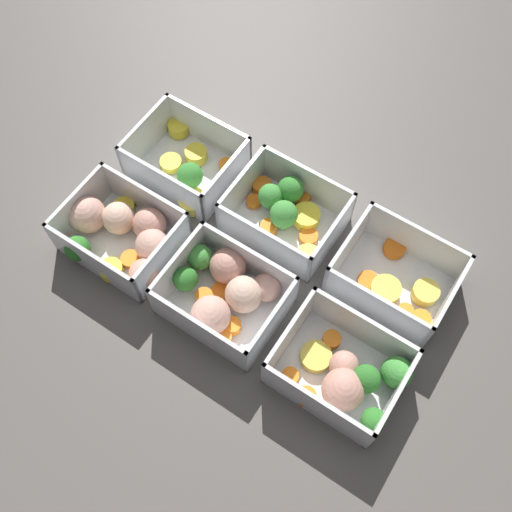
% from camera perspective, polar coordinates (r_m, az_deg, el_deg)
% --- Properties ---
extents(ground_plane, '(4.00, 4.00, 0.00)m').
position_cam_1_polar(ground_plane, '(0.80, -0.00, -0.75)').
color(ground_plane, '#56514C').
extents(container_near_left, '(0.18, 0.13, 0.07)m').
position_cam_1_polar(container_near_left, '(0.81, -12.67, 2.11)').
color(container_near_left, white).
rests_on(container_near_left, ground_plane).
extents(container_near_center, '(0.15, 0.13, 0.07)m').
position_cam_1_polar(container_near_center, '(0.75, -3.01, -3.44)').
color(container_near_center, white).
rests_on(container_near_center, ground_plane).
extents(container_near_right, '(0.15, 0.12, 0.07)m').
position_cam_1_polar(container_near_right, '(0.72, 8.72, -11.19)').
color(container_near_right, white).
rests_on(container_near_right, ground_plane).
extents(container_far_left, '(0.14, 0.14, 0.07)m').
position_cam_1_polar(container_far_left, '(0.86, -6.51, 8.70)').
color(container_far_left, white).
rests_on(container_far_left, ground_plane).
extents(container_far_center, '(0.15, 0.12, 0.07)m').
position_cam_1_polar(container_far_center, '(0.81, 2.88, 4.16)').
color(container_far_center, white).
rests_on(container_far_center, ground_plane).
extents(container_far_right, '(0.14, 0.12, 0.07)m').
position_cam_1_polar(container_far_right, '(0.78, 13.17, -2.23)').
color(container_far_right, white).
rests_on(container_far_right, ground_plane).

